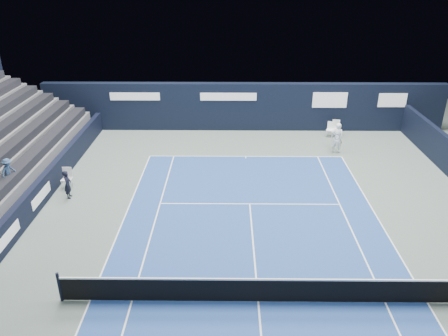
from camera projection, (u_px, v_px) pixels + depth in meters
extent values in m
plane|color=#505F57|center=(255.00, 264.00, 15.99)|extent=(48.00, 48.00, 0.00)
cube|color=navy|center=(258.00, 302.00, 14.17)|extent=(10.97, 23.77, 0.01)
cube|color=white|center=(336.00, 129.00, 27.67)|extent=(0.52, 0.51, 0.04)
cube|color=white|center=(336.00, 124.00, 27.74)|extent=(0.46, 0.10, 0.55)
cylinder|color=white|center=(338.00, 132.00, 27.91)|extent=(0.03, 0.03, 0.48)
cylinder|color=white|center=(332.00, 132.00, 27.97)|extent=(0.03, 0.03, 0.48)
cylinder|color=white|center=(339.00, 134.00, 27.58)|extent=(0.03, 0.03, 0.48)
cylinder|color=white|center=(332.00, 134.00, 27.64)|extent=(0.03, 0.03, 0.48)
cube|color=white|center=(336.00, 122.00, 27.72)|extent=(0.38, 0.14, 0.35)
cube|color=white|center=(330.00, 130.00, 27.64)|extent=(0.55, 0.54, 0.04)
cube|color=white|center=(331.00, 125.00, 27.69)|extent=(0.40, 0.19, 0.51)
cylinder|color=white|center=(333.00, 133.00, 27.81)|extent=(0.02, 0.02, 0.44)
cylinder|color=white|center=(327.00, 132.00, 27.94)|extent=(0.02, 0.02, 0.44)
cylinder|color=white|center=(332.00, 135.00, 27.52)|extent=(0.02, 0.02, 0.44)
cylinder|color=white|center=(326.00, 134.00, 27.65)|extent=(0.02, 0.02, 0.44)
cube|color=silver|center=(67.00, 179.00, 21.20)|extent=(0.48, 0.46, 0.04)
cube|color=silver|center=(67.00, 172.00, 21.27)|extent=(0.46, 0.06, 0.55)
cylinder|color=silver|center=(73.00, 182.00, 21.46)|extent=(0.03, 0.03, 0.48)
cylinder|color=silver|center=(65.00, 182.00, 21.48)|extent=(0.03, 0.03, 0.48)
cylinder|color=silver|center=(70.00, 186.00, 21.12)|extent=(0.03, 0.03, 0.48)
cylinder|color=silver|center=(62.00, 185.00, 21.14)|extent=(0.03, 0.03, 0.48)
imported|color=black|center=(68.00, 184.00, 20.27)|extent=(0.38, 0.53, 1.37)
cube|color=white|center=(246.00, 156.00, 24.94)|extent=(10.97, 0.06, 0.00)
cube|color=white|center=(428.00, 303.00, 14.12)|extent=(0.06, 23.77, 0.00)
cube|color=white|center=(90.00, 300.00, 14.22)|extent=(0.06, 23.77, 0.00)
cube|color=white|center=(385.00, 302.00, 14.13)|extent=(0.06, 23.77, 0.00)
cube|color=white|center=(132.00, 301.00, 14.21)|extent=(0.06, 23.77, 0.00)
cube|color=white|center=(250.00, 204.00, 19.97)|extent=(8.23, 0.06, 0.00)
cube|color=white|center=(258.00, 302.00, 14.17)|extent=(0.06, 12.80, 0.00)
cube|color=white|center=(246.00, 157.00, 24.81)|extent=(0.06, 0.30, 0.00)
cylinder|color=black|center=(60.00, 287.00, 14.00)|extent=(0.10, 0.10, 1.10)
cube|color=black|center=(259.00, 291.00, 13.98)|extent=(12.80, 0.03, 0.86)
cube|color=white|center=(259.00, 279.00, 13.79)|extent=(12.80, 0.05, 0.06)
cube|color=black|center=(244.00, 107.00, 28.48)|extent=(26.00, 0.60, 3.10)
cube|color=silver|center=(135.00, 96.00, 27.94)|extent=(3.20, 0.02, 0.50)
cube|color=silver|center=(228.00, 97.00, 27.88)|extent=(3.60, 0.02, 0.50)
cube|color=silver|center=(330.00, 100.00, 27.90)|extent=(2.20, 0.02, 1.00)
cube|color=silver|center=(392.00, 100.00, 27.87)|extent=(1.80, 0.02, 0.90)
cube|color=black|center=(38.00, 196.00, 19.45)|extent=(0.30, 22.00, 1.20)
cube|color=silver|center=(5.00, 241.00, 16.28)|extent=(0.02, 2.40, 0.45)
cube|color=silver|center=(41.00, 196.00, 19.45)|extent=(0.02, 2.00, 0.45)
cube|color=#49494B|center=(32.00, 181.00, 20.27)|extent=(0.90, 16.00, 1.65)
cube|color=#4B4B4E|center=(12.00, 177.00, 20.18)|extent=(0.90, 16.00, 2.10)
cube|color=black|center=(28.00, 161.00, 19.83)|extent=(0.63, 15.20, 0.40)
cube|color=black|center=(6.00, 152.00, 19.65)|extent=(0.63, 15.20, 0.40)
imported|color=navy|center=(8.00, 171.00, 18.04)|extent=(0.61, 0.81, 1.11)
imported|color=white|center=(337.00, 138.00, 25.17)|extent=(0.72, 0.53, 1.79)
cylinder|color=black|center=(336.00, 137.00, 24.84)|extent=(0.03, 0.29, 0.13)
torus|color=black|center=(337.00, 137.00, 24.57)|extent=(0.30, 0.13, 0.29)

